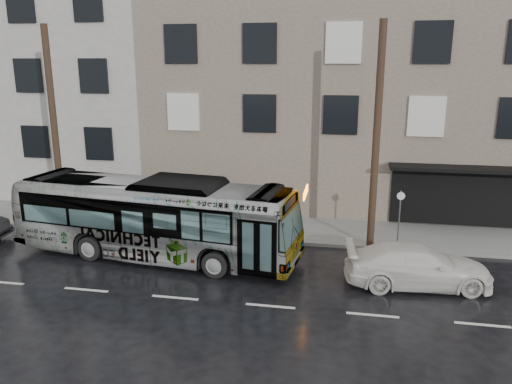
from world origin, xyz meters
TOP-DOWN VIEW (x-y plane):
  - ground at (0.00, 0.00)m, footprint 120.00×120.00m
  - sidewalk at (0.00, 4.90)m, footprint 90.00×3.60m
  - building_taupe at (5.00, 12.70)m, footprint 20.00×12.00m
  - utility_pole_front at (6.50, 3.30)m, footprint 0.30×0.30m
  - utility_pole_rear at (-7.50, 3.30)m, footprint 0.30×0.30m
  - sign_post at (7.60, 3.30)m, footprint 0.06×0.06m
  - bus at (-1.98, 0.86)m, footprint 11.83×4.16m
  - white_sedan at (7.98, -0.00)m, footprint 5.19×2.56m

SIDE VIEW (x-z plane):
  - ground at x=0.00m, z-range 0.00..0.00m
  - sidewalk at x=0.00m, z-range 0.00..0.15m
  - white_sedan at x=7.98m, z-range 0.00..1.45m
  - sign_post at x=7.60m, z-range 0.15..2.55m
  - bus at x=-1.98m, z-range 0.00..3.23m
  - utility_pole_front at x=6.50m, z-range 0.15..9.15m
  - utility_pole_rear at x=-7.50m, z-range 0.15..9.15m
  - building_taupe at x=5.00m, z-range 0.00..11.00m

